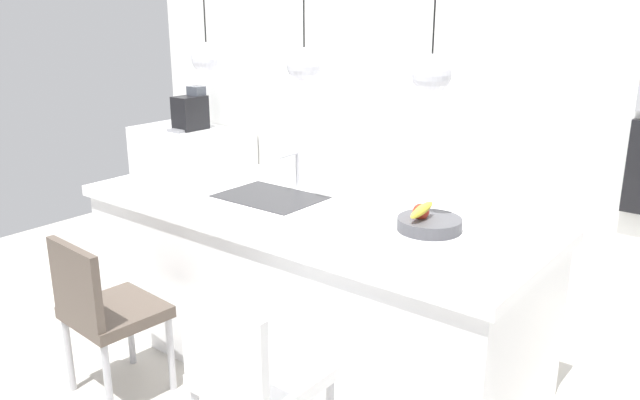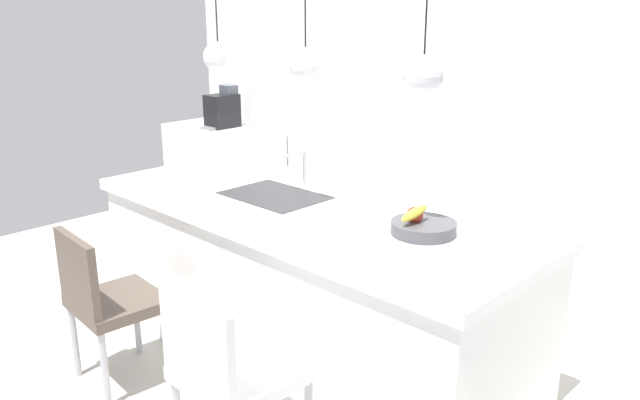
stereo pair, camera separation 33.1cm
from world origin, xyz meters
name	(u,v)px [view 1 (the left image)]	position (x,y,z in m)	size (l,w,h in m)	color
floor	(306,356)	(0.00, 0.00, 0.00)	(6.60, 6.60, 0.00)	#BCB7AD
back_wall	(453,97)	(0.00, 1.65, 1.30)	(6.00, 0.10, 2.60)	white
kitchen_island	(306,283)	(0.00, 0.00, 0.45)	(2.57, 1.02, 0.90)	white
sink_basin	(270,198)	(-0.25, 0.00, 0.90)	(0.56, 0.40, 0.02)	#2D2D30
faucet	(294,165)	(-0.25, 0.21, 1.05)	(0.02, 0.17, 0.22)	silver
fruit_bowl	(428,222)	(0.70, 0.06, 0.94)	(0.30, 0.30, 0.15)	#4C4C51
side_counter	(193,174)	(-2.40, 1.28, 0.42)	(1.10, 0.60, 0.84)	white
coffee_machine	(190,112)	(-2.39, 1.28, 1.00)	(0.20, 0.35, 0.38)	black
chair_near	(104,308)	(-0.55, -0.90, 0.49)	(0.47, 0.45, 0.85)	brown
chair_middle	(252,375)	(0.46, -0.91, 0.51)	(0.46, 0.45, 0.87)	white
pendant_light_left	(207,57)	(-0.71, 0.00, 1.64)	(0.17, 0.17, 0.77)	silver
pendant_light_center	(304,64)	(0.00, 0.00, 1.64)	(0.17, 0.17, 0.77)	silver
pendant_light_right	(431,74)	(0.71, 0.00, 1.64)	(0.17, 0.17, 0.77)	silver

